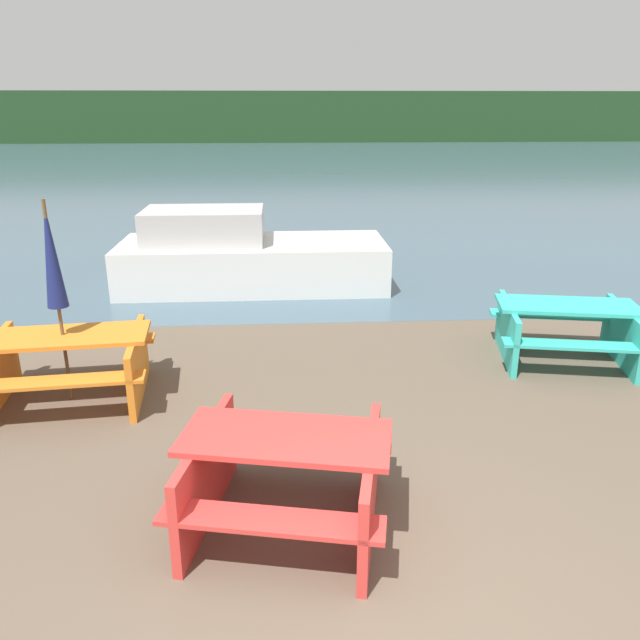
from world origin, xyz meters
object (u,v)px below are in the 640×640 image
(picnic_table_teal, at_px, (565,326))
(picnic_table_red, at_px, (286,472))
(umbrella_navy, at_px, (51,257))
(boat, at_px, (245,257))
(picnic_table_orange, at_px, (66,360))

(picnic_table_teal, bearing_deg, picnic_table_red, -138.90)
(picnic_table_red, xyz_separation_m, umbrella_navy, (-2.32, 2.29, 1.13))
(umbrella_navy, distance_m, boat, 4.77)
(picnic_table_teal, bearing_deg, umbrella_navy, -172.64)
(picnic_table_teal, bearing_deg, picnic_table_orange, -172.64)
(picnic_table_teal, height_order, umbrella_navy, umbrella_navy)
(picnic_table_red, xyz_separation_m, boat, (-0.64, 6.63, 0.06))
(picnic_table_orange, bearing_deg, umbrella_navy, 180.00)
(picnic_table_red, height_order, boat, boat)
(picnic_table_orange, height_order, umbrella_navy, umbrella_navy)
(picnic_table_red, bearing_deg, umbrella_navy, 135.39)
(picnic_table_red, xyz_separation_m, picnic_table_orange, (-2.32, 2.29, -0.00))
(umbrella_navy, bearing_deg, picnic_table_teal, 7.36)
(picnic_table_red, relative_size, boat, 0.39)
(picnic_table_red, height_order, picnic_table_teal, picnic_table_red)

